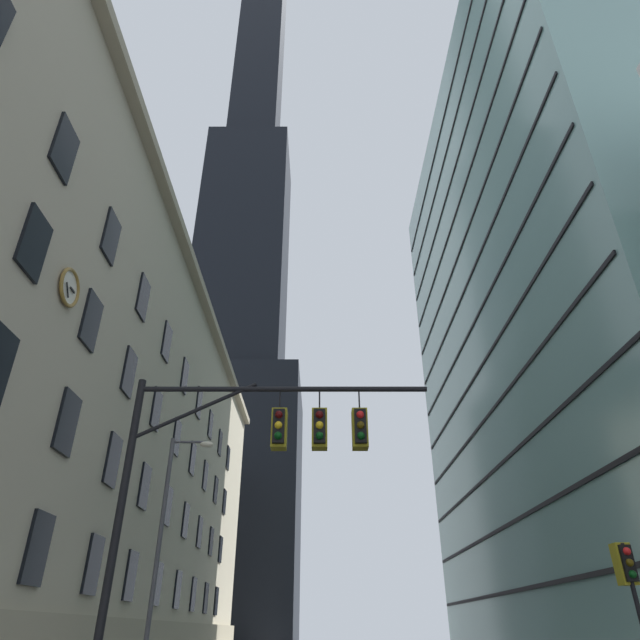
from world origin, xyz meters
TOP-DOWN VIEW (x-y plane):
  - station_building at (-19.58, 23.61)m, footprint 17.84×59.22m
  - dark_skyscraper at (-17.15, 78.90)m, footprint 23.89×23.89m
  - glass_office_midrise at (20.74, 29.79)m, footprint 19.58×43.99m
  - traffic_signal_mast at (-3.32, 2.74)m, footprint 7.81×0.63m
  - traffic_light_near_right at (6.33, 5.01)m, footprint 0.40×0.63m
  - street_lamppost at (-7.73, 11.27)m, footprint 1.78×0.32m

SIDE VIEW (x-z plane):
  - traffic_light_near_right at x=6.33m, z-range 1.23..4.84m
  - street_lamppost at x=-7.73m, z-range 0.84..9.32m
  - traffic_signal_mast at x=-3.32m, z-range 1.88..9.28m
  - station_building at x=-19.58m, z-range -0.02..24.51m
  - glass_office_midrise at x=20.74m, z-range 0.00..52.48m
  - dark_skyscraper at x=-17.15m, z-range -38.31..149.29m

